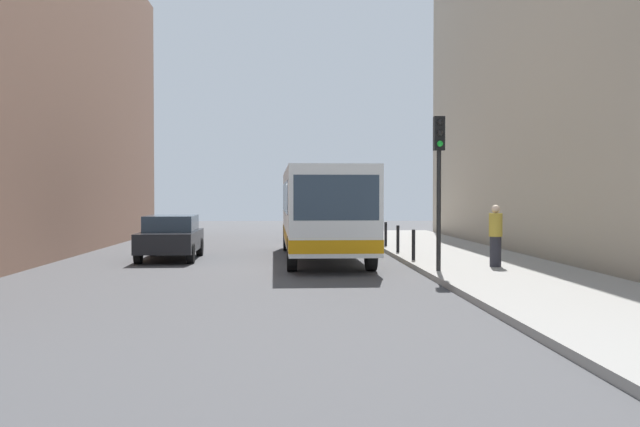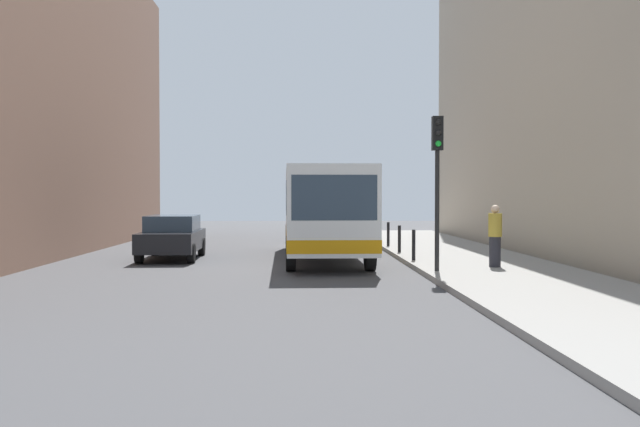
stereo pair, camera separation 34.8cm
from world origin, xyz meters
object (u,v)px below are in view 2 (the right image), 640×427
(bollard_mid, at_px, (399,239))
(pedestrian_near_signal, at_px, (495,236))
(bus, at_px, (323,208))
(traffic_light, at_px, (437,163))
(bollard_far, at_px, (388,234))
(car_beside_bus, at_px, (172,236))
(bollard_near, at_px, (414,245))
(car_behind_bus, at_px, (320,225))

(bollard_mid, height_order, pedestrian_near_signal, pedestrian_near_signal)
(bus, relative_size, pedestrian_near_signal, 6.35)
(bus, bearing_deg, traffic_light, 116.23)
(bollard_far, xyz_separation_m, pedestrian_near_signal, (1.94, -8.47, 0.40))
(pedestrian_near_signal, bearing_deg, traffic_light, -162.94)
(bus, distance_m, bollard_mid, 3.07)
(bollard_far, bearing_deg, bollard_mid, -90.00)
(car_beside_bus, xyz_separation_m, bollard_near, (7.83, -2.28, -0.16))
(traffic_light, xyz_separation_m, bollard_near, (-0.10, 3.24, -2.38))
(bus, xyz_separation_m, bollard_near, (2.73, -2.27, -1.10))
(bollard_far, bearing_deg, bus, -124.33)
(traffic_light, distance_m, bollard_far, 9.79)
(car_behind_bus, distance_m, bollard_far, 6.07)
(bollard_mid, distance_m, bollard_far, 3.13)
(bollard_near, relative_size, pedestrian_near_signal, 0.55)
(bollard_near, height_order, bollard_mid, same)
(bollard_mid, xyz_separation_m, pedestrian_near_signal, (1.94, -5.33, 0.40))
(bus, distance_m, car_behind_bus, 9.57)
(car_behind_bus, height_order, bollard_near, car_behind_bus)
(car_behind_bus, bearing_deg, bollard_mid, 104.86)
(bollard_far, height_order, pedestrian_near_signal, pedestrian_near_signal)
(car_beside_bus, bearing_deg, traffic_light, 143.78)
(car_behind_bus, height_order, traffic_light, traffic_light)
(bus, distance_m, car_beside_bus, 5.19)
(bollard_far, bearing_deg, traffic_light, -89.40)
(traffic_light, xyz_separation_m, bollard_far, (-0.10, 9.50, -2.38))
(traffic_light, relative_size, bollard_mid, 4.32)
(car_beside_bus, bearing_deg, bollard_mid, -175.20)
(car_beside_bus, bearing_deg, car_behind_bus, -120.64)
(bus, distance_m, bollard_near, 3.72)
(car_behind_bus, height_order, bollard_far, car_behind_bus)
(traffic_light, xyz_separation_m, pedestrian_near_signal, (1.84, 1.04, -1.98))
(car_beside_bus, height_order, bollard_mid, car_beside_bus)
(car_behind_bus, xyz_separation_m, bollard_mid, (2.51, -8.65, -0.16))
(traffic_light, height_order, bollard_mid, traffic_light)
(bollard_near, distance_m, pedestrian_near_signal, 2.96)
(car_beside_bus, distance_m, bollard_far, 8.79)
(pedestrian_near_signal, bearing_deg, bollard_far, 90.52)
(bollard_near, relative_size, bollard_far, 1.00)
(car_behind_bus, distance_m, pedestrian_near_signal, 14.68)
(bus, bearing_deg, pedestrian_near_signal, 135.26)
(traffic_light, bearing_deg, bollard_mid, 90.90)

